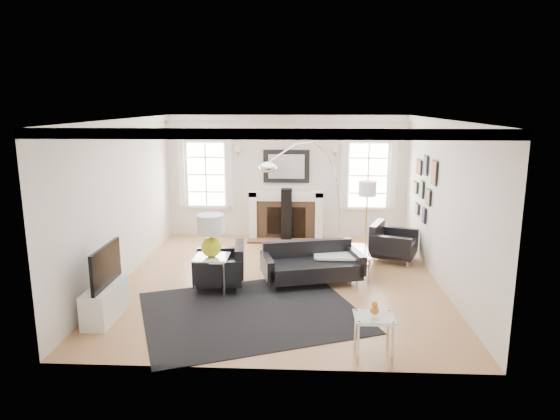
# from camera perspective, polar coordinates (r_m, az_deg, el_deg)

# --- Properties ---
(floor) EXTENTS (6.00, 6.00, 0.00)m
(floor) POSITION_cam_1_polar(r_m,az_deg,el_deg) (8.88, 0.01, -8.03)
(floor) COLOR #A56F45
(floor) RESTS_ON ground
(back_wall) EXTENTS (5.50, 0.04, 2.80)m
(back_wall) POSITION_cam_1_polar(r_m,az_deg,el_deg) (11.46, 0.74, 3.80)
(back_wall) COLOR silver
(back_wall) RESTS_ON floor
(front_wall) EXTENTS (5.50, 0.04, 2.80)m
(front_wall) POSITION_cam_1_polar(r_m,az_deg,el_deg) (5.60, -1.49, -5.17)
(front_wall) COLOR silver
(front_wall) RESTS_ON floor
(left_wall) EXTENTS (0.04, 6.00, 2.80)m
(left_wall) POSITION_cam_1_polar(r_m,az_deg,el_deg) (9.06, -17.64, 0.99)
(left_wall) COLOR silver
(left_wall) RESTS_ON floor
(right_wall) EXTENTS (0.04, 6.00, 2.80)m
(right_wall) POSITION_cam_1_polar(r_m,az_deg,el_deg) (8.81, 18.18, 0.65)
(right_wall) COLOR silver
(right_wall) RESTS_ON floor
(ceiling) EXTENTS (5.50, 6.00, 0.02)m
(ceiling) POSITION_cam_1_polar(r_m,az_deg,el_deg) (8.34, 0.01, 10.33)
(ceiling) COLOR white
(ceiling) RESTS_ON back_wall
(crown_molding) EXTENTS (5.50, 6.00, 0.12)m
(crown_molding) POSITION_cam_1_polar(r_m,az_deg,el_deg) (8.34, 0.01, 9.92)
(crown_molding) COLOR white
(crown_molding) RESTS_ON back_wall
(fireplace) EXTENTS (1.70, 0.69, 1.11)m
(fireplace) POSITION_cam_1_polar(r_m,az_deg,el_deg) (11.41, 0.69, -0.62)
(fireplace) COLOR white
(fireplace) RESTS_ON floor
(mantel_mirror) EXTENTS (1.05, 0.07, 0.75)m
(mantel_mirror) POSITION_cam_1_polar(r_m,az_deg,el_deg) (11.38, 0.74, 5.01)
(mantel_mirror) COLOR black
(mantel_mirror) RESTS_ON back_wall
(window_left) EXTENTS (1.24, 0.15, 1.62)m
(window_left) POSITION_cam_1_polar(r_m,az_deg,el_deg) (11.61, -8.45, 4.07)
(window_left) COLOR white
(window_left) RESTS_ON back_wall
(window_right) EXTENTS (1.24, 0.15, 1.62)m
(window_right) POSITION_cam_1_polar(r_m,az_deg,el_deg) (11.48, 10.02, 3.93)
(window_right) COLOR white
(window_right) RESTS_ON back_wall
(gallery_wall) EXTENTS (0.04, 1.73, 1.29)m
(gallery_wall) POSITION_cam_1_polar(r_m,az_deg,el_deg) (10.02, 16.13, 2.88)
(gallery_wall) COLOR black
(gallery_wall) RESTS_ON right_wall
(tv_unit) EXTENTS (0.35, 1.00, 1.09)m
(tv_unit) POSITION_cam_1_polar(r_m,az_deg,el_deg) (7.72, -19.33, -9.35)
(tv_unit) COLOR white
(tv_unit) RESTS_ON floor
(area_rug) EXTENTS (3.82, 3.53, 0.01)m
(area_rug) POSITION_cam_1_polar(r_m,az_deg,el_deg) (7.62, -3.34, -11.55)
(area_rug) COLOR black
(area_rug) RESTS_ON floor
(sofa) EXTENTS (1.84, 1.17, 0.56)m
(sofa) POSITION_cam_1_polar(r_m,az_deg,el_deg) (8.74, 3.58, -6.31)
(sofa) COLOR black
(sofa) RESTS_ON floor
(armchair_left) EXTENTS (0.91, 0.99, 0.61)m
(armchair_left) POSITION_cam_1_polar(r_m,az_deg,el_deg) (8.51, -6.61, -6.59)
(armchair_left) COLOR black
(armchair_left) RESTS_ON floor
(armchair_right) EXTENTS (1.07, 1.14, 0.61)m
(armchair_right) POSITION_cam_1_polar(r_m,az_deg,el_deg) (10.11, 12.61, -3.76)
(armchair_right) COLOR black
(armchair_right) RESTS_ON floor
(coffee_table) EXTENTS (0.99, 0.99, 0.44)m
(coffee_table) POSITION_cam_1_polar(r_m,az_deg,el_deg) (9.15, 6.99, -4.81)
(coffee_table) COLOR silver
(coffee_table) RESTS_ON floor
(side_table_left) EXTENTS (0.55, 0.55, 0.61)m
(side_table_left) POSITION_cam_1_polar(r_m,az_deg,el_deg) (8.28, -7.81, -6.04)
(side_table_left) COLOR silver
(side_table_left) RESTS_ON floor
(nesting_table) EXTENTS (0.49, 0.41, 0.54)m
(nesting_table) POSITION_cam_1_polar(r_m,az_deg,el_deg) (6.32, 10.68, -12.78)
(nesting_table) COLOR silver
(nesting_table) RESTS_ON floor
(gourd_lamp) EXTENTS (0.44, 0.44, 0.70)m
(gourd_lamp) POSITION_cam_1_polar(r_m,az_deg,el_deg) (8.14, -7.92, -2.59)
(gourd_lamp) COLOR #C1C718
(gourd_lamp) RESTS_ON side_table_left
(orange_vase) EXTENTS (0.11, 0.11, 0.17)m
(orange_vase) POSITION_cam_1_polar(r_m,az_deg,el_deg) (6.24, 10.76, -11.02)
(orange_vase) COLOR #CB6D1A
(orange_vase) RESTS_ON nesting_table
(arc_floor_lamp) EXTENTS (1.71, 1.58, 2.42)m
(arc_floor_lamp) POSITION_cam_1_polar(r_m,az_deg,el_deg) (9.84, 3.00, 1.85)
(arc_floor_lamp) COLOR silver
(arc_floor_lamp) RESTS_ON floor
(stick_floor_lamp) EXTENTS (0.33, 0.33, 1.62)m
(stick_floor_lamp) POSITION_cam_1_polar(r_m,az_deg,el_deg) (9.50, 9.95, 1.92)
(stick_floor_lamp) COLOR gold
(stick_floor_lamp) RESTS_ON floor
(speaker_tower) EXTENTS (0.24, 0.24, 1.18)m
(speaker_tower) POSITION_cam_1_polar(r_m,az_deg,el_deg) (11.26, 0.76, -0.53)
(speaker_tower) COLOR black
(speaker_tower) RESTS_ON floor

